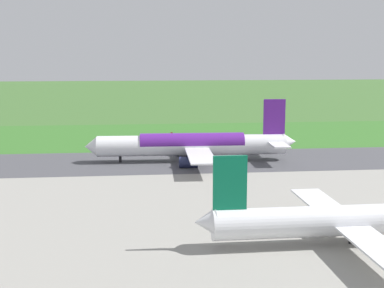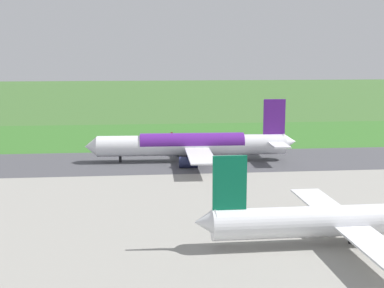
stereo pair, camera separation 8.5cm
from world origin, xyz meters
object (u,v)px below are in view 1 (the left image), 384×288
Objects in this scene: airliner_parked_mid at (350,219)px; traffic_cone_orange at (155,139)px; no_stopping_sign at (172,135)px; airliner_main at (193,145)px.

airliner_parked_mid is 100.81m from traffic_cone_orange.
traffic_cone_orange is (24.82, -97.65, -3.41)m from airliner_parked_mid.
no_stopping_sign reaches higher than traffic_cone_orange.
no_stopping_sign is (19.51, -96.43, -2.23)m from airliner_parked_mid.
airliner_main is 98.27× the size of traffic_cone_orange.
airliner_parked_mid is at bearing 104.26° from traffic_cone_orange.
traffic_cone_orange is (8.62, -35.94, -4.08)m from airliner_main.
no_stopping_sign is at bearing 167.13° from traffic_cone_orange.
airliner_main is 22.25× the size of no_stopping_sign.
airliner_main is 1.17× the size of airliner_parked_mid.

